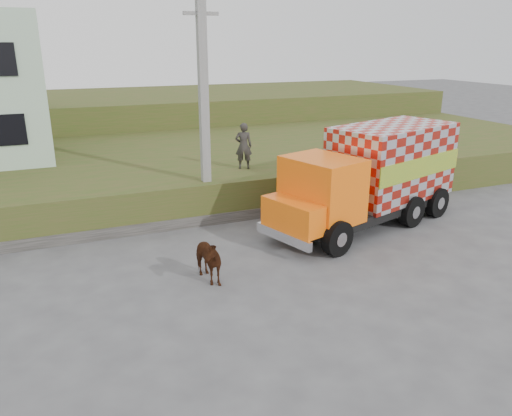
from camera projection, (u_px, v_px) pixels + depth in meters
name	position (u px, v px, depth m)	size (l,w,h in m)	color
ground	(285.00, 263.00, 14.96)	(120.00, 120.00, 0.00)	#474749
embankment	(194.00, 166.00, 23.49)	(40.00, 12.00, 1.50)	#354D19
embankment_far	(145.00, 117.00, 33.78)	(40.00, 12.00, 3.00)	#354D19
retaining_strip	(184.00, 221.00, 17.86)	(16.00, 0.50, 0.40)	#595651
utility_pole	(204.00, 110.00, 17.34)	(1.20, 0.30, 8.00)	gray
cargo_truck	(373.00, 175.00, 17.75)	(8.19, 4.71, 3.48)	black
cow	(205.00, 259.00, 13.68)	(0.71, 1.55, 1.31)	black
pedestrian	(244.00, 146.00, 19.66)	(0.67, 0.44, 1.83)	#302C2A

